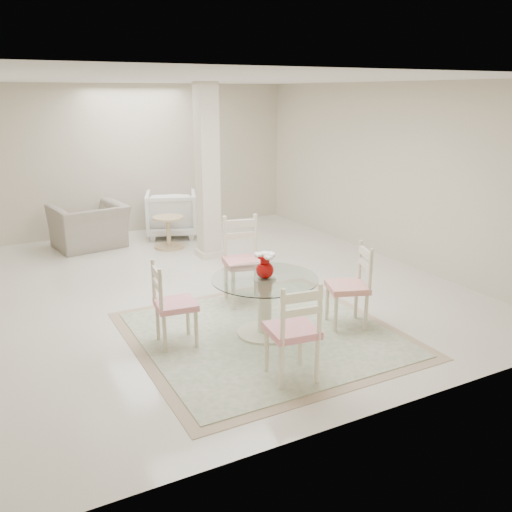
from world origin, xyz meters
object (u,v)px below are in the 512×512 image
column (207,172)px  dining_chair_south (295,325)px  dining_table (265,306)px  dining_chair_east (354,280)px  dining_chair_west (169,298)px  side_table (169,233)px  recliner_taupe (89,226)px  armchair_white (171,214)px  dining_chair_north (243,254)px  red_vase (265,265)px

column → dining_chair_south: column is taller
dining_table → dining_chair_east: (0.99, -0.25, 0.22)m
dining_chair_west → side_table: size_ratio=1.86×
recliner_taupe → armchair_white: size_ratio=1.25×
dining_chair_north → dining_chair_south: dining_chair_north is taller
recliner_taupe → side_table: (1.18, -0.64, -0.12)m
dining_chair_north → side_table: 2.83m
dining_chair_west → side_table: 3.78m
dining_chair_east → side_table: bearing=-149.9°
red_vase → armchair_white: (0.54, 4.55, -0.39)m
column → dining_chair_west: (-1.63, -2.81, -0.82)m
dining_table → dining_chair_south: dining_chair_south is taller
side_table → dining_table: bearing=-93.4°
dining_chair_east → side_table: dining_chair_east is taller
recliner_taupe → column: bearing=129.4°
armchair_white → dining_chair_south: bearing=102.0°
dining_chair_east → dining_chair_north: bearing=-129.6°
dining_chair_north → side_table: bearing=102.1°
dining_chair_west → dining_chair_south: (0.75, -1.22, 0.03)m
dining_table → side_table: size_ratio=2.11×
dining_chair_west → side_table: (1.21, 3.57, -0.28)m
armchair_white → dining_chair_west: bearing=90.5°
column → dining_chair_east: column is taller
column → dining_chair_east: 3.40m
recliner_taupe → side_table: 1.35m
side_table → column: bearing=-61.0°
dining_chair_north → recliner_taupe: dining_chair_north is taller
dining_table → red_vase: red_vase is taller
dining_table → armchair_white: (0.54, 4.55, 0.08)m
red_vase → dining_chair_west: (-0.99, 0.23, -0.28)m
recliner_taupe → dining_chair_north: bearing=99.8°
armchair_white → red_vase: bearing=103.2°
dining_chair_west → side_table: dining_chair_west is taller
red_vase → dining_chair_north: 1.04m
dining_table → recliner_taupe: recliner_taupe is taller
column → side_table: 1.40m
dining_table → dining_chair_south: bearing=-103.3°
dining_chair_east → dining_chair_north: (-0.75, 1.25, 0.08)m
dining_chair_west → armchair_white: dining_chair_west is taller
dining_table → dining_chair_east: 1.04m
dining_chair_north → dining_chair_west: bearing=-136.3°
column → dining_chair_north: bearing=-101.2°
red_vase → dining_chair_north: dining_chair_north is taller
side_table → dining_chair_east: bearing=-79.3°
dining_chair_north → armchair_white: (0.30, 3.55, -0.22)m
dining_chair_east → dining_chair_south: bearing=-39.2°
dining_chair_south → column: bearing=-95.1°
dining_table → recliner_taupe: size_ratio=1.00×
dining_chair_north → side_table: dining_chair_north is taller
dining_chair_north → recliner_taupe: 3.66m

